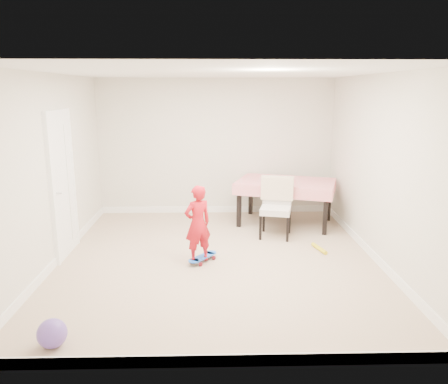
{
  "coord_description": "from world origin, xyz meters",
  "views": [
    {
      "loc": [
        -0.06,
        -5.88,
        2.38
      ],
      "look_at": [
        0.1,
        0.2,
        0.95
      ],
      "focal_mm": 35.0,
      "sensor_mm": 36.0,
      "label": 1
    }
  ],
  "objects_px": {
    "dining_chair": "(276,208)",
    "balloon": "(52,333)",
    "dining_table": "(285,202)",
    "child": "(198,226)",
    "skateboard": "(203,259)"
  },
  "relations": [
    {
      "from": "dining_chair",
      "to": "balloon",
      "type": "distance_m",
      "value": 4.06
    },
    {
      "from": "dining_table",
      "to": "balloon",
      "type": "xyz_separation_m",
      "value": [
        -2.83,
        -3.86,
        -0.26
      ]
    },
    {
      "from": "dining_table",
      "to": "child",
      "type": "xyz_separation_m",
      "value": [
        -1.52,
        -1.83,
        0.15
      ]
    },
    {
      "from": "skateboard",
      "to": "balloon",
      "type": "distance_m",
      "value": 2.49
    },
    {
      "from": "dining_chair",
      "to": "balloon",
      "type": "height_order",
      "value": "dining_chair"
    },
    {
      "from": "dining_table",
      "to": "dining_chair",
      "type": "xyz_separation_m",
      "value": [
        -0.28,
        -0.72,
        0.09
      ]
    },
    {
      "from": "dining_table",
      "to": "child",
      "type": "height_order",
      "value": "child"
    },
    {
      "from": "skateboard",
      "to": "child",
      "type": "height_order",
      "value": "child"
    },
    {
      "from": "dining_chair",
      "to": "skateboard",
      "type": "bearing_deg",
      "value": -124.25
    },
    {
      "from": "dining_chair",
      "to": "child",
      "type": "height_order",
      "value": "child"
    },
    {
      "from": "dining_chair",
      "to": "balloon",
      "type": "bearing_deg",
      "value": -115.5
    },
    {
      "from": "child",
      "to": "balloon",
      "type": "relative_size",
      "value": 3.88
    },
    {
      "from": "dining_chair",
      "to": "dining_table",
      "type": "bearing_deg",
      "value": 82.58
    },
    {
      "from": "dining_chair",
      "to": "balloon",
      "type": "xyz_separation_m",
      "value": [
        -2.55,
        -3.14,
        -0.35
      ]
    },
    {
      "from": "dining_table",
      "to": "dining_chair",
      "type": "height_order",
      "value": "dining_chair"
    }
  ]
}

